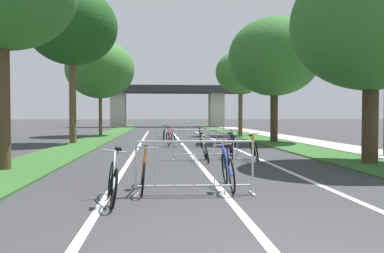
# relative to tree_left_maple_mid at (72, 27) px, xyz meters

# --- Properties ---
(grass_verge_left) EXTENTS (2.17, 56.99, 0.05)m
(grass_verge_left) POSITION_rel_tree_left_maple_mid_xyz_m (0.68, 6.17, -6.24)
(grass_verge_left) COLOR #2D5B26
(grass_verge_left) RESTS_ON ground
(grass_verge_right) EXTENTS (2.17, 56.99, 0.05)m
(grass_verge_right) POSITION_rel_tree_left_maple_mid_xyz_m (11.05, 6.17, -6.24)
(grass_verge_right) COLOR #2D5B26
(grass_verge_right) RESTS_ON ground
(sidewalk_path_right) EXTENTS (1.99, 56.99, 0.08)m
(sidewalk_path_right) POSITION_rel_tree_left_maple_mid_xyz_m (13.13, 6.17, -6.23)
(sidewalk_path_right) COLOR #ADA89E
(sidewalk_path_right) RESTS_ON ground
(lane_stripe_center) EXTENTS (0.14, 32.97, 0.01)m
(lane_stripe_center) POSITION_rel_tree_left_maple_mid_xyz_m (5.87, -0.66, -6.26)
(lane_stripe_center) COLOR silver
(lane_stripe_center) RESTS_ON ground
(lane_stripe_right_lane) EXTENTS (0.14, 32.97, 0.01)m
(lane_stripe_right_lane) POSITION_rel_tree_left_maple_mid_xyz_m (8.12, -0.66, -6.26)
(lane_stripe_right_lane) COLOR silver
(lane_stripe_right_lane) RESTS_ON ground
(lane_stripe_left_lane) EXTENTS (0.14, 32.97, 0.01)m
(lane_stripe_left_lane) POSITION_rel_tree_left_maple_mid_xyz_m (3.61, -0.66, -6.26)
(lane_stripe_left_lane) COLOR silver
(lane_stripe_left_lane) RESTS_ON ground
(overpass_bridge) EXTENTS (21.59, 3.91, 5.46)m
(overpass_bridge) POSITION_rel_tree_left_maple_mid_xyz_m (5.87, 29.96, -2.20)
(overpass_bridge) COLOR #2D2D30
(overpass_bridge) RESTS_ON ground
(tree_left_maple_mid) EXTENTS (4.82, 4.82, 8.34)m
(tree_left_maple_mid) POSITION_rel_tree_left_maple_mid_xyz_m (0.00, 0.00, 0.00)
(tree_left_maple_mid) COLOR brown
(tree_left_maple_mid) RESTS_ON ground
(tree_left_oak_near) EXTENTS (5.07, 5.07, 7.11)m
(tree_left_oak_near) POSITION_rel_tree_left_maple_mid_xyz_m (0.28, 7.94, -1.32)
(tree_left_oak_near) COLOR brown
(tree_left_oak_near) RESTS_ON ground
(tree_right_pine_far) EXTENTS (4.96, 4.96, 6.53)m
(tree_right_pine_far) POSITION_rel_tree_left_maple_mid_xyz_m (11.19, -9.61, -1.87)
(tree_right_pine_far) COLOR #3D2D1E
(tree_right_pine_far) RESTS_ON ground
(tree_right_oak_mid) EXTENTS (5.17, 5.17, 7.03)m
(tree_right_oak_mid) POSITION_rel_tree_left_maple_mid_xyz_m (11.11, 0.04, -1.45)
(tree_right_oak_mid) COLOR #3D2D1E
(tree_right_oak_mid) RESTS_ON ground
(tree_right_pine_near) EXTENTS (3.77, 3.77, 6.40)m
(tree_right_pine_near) POSITION_rel_tree_left_maple_mid_xyz_m (10.76, 7.32, -1.49)
(tree_right_pine_near) COLOR brown
(tree_right_pine_near) RESTS_ON ground
(crowd_barrier_nearest) EXTENTS (2.32, 0.51, 1.05)m
(crowd_barrier_nearest) POSITION_rel_tree_left_maple_mid_xyz_m (5.28, -13.72, -5.75)
(crowd_barrier_nearest) COLOR #ADADB2
(crowd_barrier_nearest) RESTS_ON ground
(crowd_barrier_second) EXTENTS (2.30, 0.45, 1.05)m
(crowd_barrier_second) POSITION_rel_tree_left_maple_mid_xyz_m (6.21, -7.88, -5.75)
(crowd_barrier_second) COLOR #ADADB2
(crowd_barrier_second) RESTS_ON ground
(crowd_barrier_third) EXTENTS (2.31, 0.51, 1.05)m
(crowd_barrier_third) POSITION_rel_tree_left_maple_mid_xyz_m (6.75, -2.03, -5.75)
(crowd_barrier_third) COLOR #ADADB2
(crowd_barrier_third) RESTS_ON ground
(crowd_barrier_fourth) EXTENTS (2.32, 0.56, 1.05)m
(crowd_barrier_fourth) POSITION_rel_tree_left_maple_mid_xyz_m (5.55, 3.81, -5.75)
(crowd_barrier_fourth) COLOR #ADADB2
(crowd_barrier_fourth) RESTS_ON ground
(bicycle_blue_0) EXTENTS (0.42, 1.70, 0.95)m
(bicycle_blue_0) POSITION_rel_tree_left_maple_mid_xyz_m (6.03, -13.15, -5.88)
(bicycle_blue_0) COLOR black
(bicycle_blue_0) RESTS_ON ground
(bicycle_orange_1) EXTENTS (0.45, 1.71, 0.95)m
(bicycle_orange_1) POSITION_rel_tree_left_maple_mid_xyz_m (4.28, -13.19, -5.90)
(bicycle_orange_1) COLOR black
(bicycle_orange_1) RESTS_ON ground
(bicycle_teal_2) EXTENTS (0.51, 1.59, 0.87)m
(bicycle_teal_2) POSITION_rel_tree_left_maple_mid_xyz_m (8.25, -2.46, -5.92)
(bicycle_teal_2) COLOR black
(bicycle_teal_2) RESTS_ON ground
(bicycle_white_3) EXTENTS (0.44, 1.61, 0.95)m
(bicycle_white_3) POSITION_rel_tree_left_maple_mid_xyz_m (6.13, -8.44, -5.91)
(bicycle_white_3) COLOR black
(bicycle_white_3) RESTS_ON ground
(bicycle_silver_4) EXTENTS (0.44, 1.67, 1.00)m
(bicycle_silver_4) POSITION_rel_tree_left_maple_mid_xyz_m (3.79, -14.22, -5.89)
(bicycle_silver_4) COLOR black
(bicycle_silver_4) RESTS_ON ground
(bicycle_black_5) EXTENTS (0.62, 1.73, 0.93)m
(bicycle_black_5) POSITION_rel_tree_left_maple_mid_xyz_m (6.65, -2.60, -5.91)
(bicycle_black_5) COLOR black
(bicycle_black_5) RESTS_ON ground
(bicycle_green_6) EXTENTS (0.46, 1.70, 0.94)m
(bicycle_green_6) POSITION_rel_tree_left_maple_mid_xyz_m (4.94, 3.23, -5.91)
(bicycle_green_6) COLOR black
(bicycle_green_6) RESTS_ON ground
(bicycle_yellow_7) EXTENTS (0.56, 1.66, 0.98)m
(bicycle_yellow_7) POSITION_rel_tree_left_maple_mid_xyz_m (7.84, -8.24, -5.90)
(bicycle_yellow_7) COLOR black
(bicycle_yellow_7) RESTS_ON ground
(bicycle_purple_8) EXTENTS (0.43, 1.75, 0.93)m
(bicycle_purple_8) POSITION_rel_tree_left_maple_mid_xyz_m (7.20, -7.35, -5.90)
(bicycle_purple_8) COLOR black
(bicycle_purple_8) RESTS_ON ground
(bicycle_red_9) EXTENTS (0.51, 1.62, 1.00)m
(bicycle_red_9) POSITION_rel_tree_left_maple_mid_xyz_m (5.18, -2.41, -5.89)
(bicycle_red_9) COLOR black
(bicycle_red_9) RESTS_ON ground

